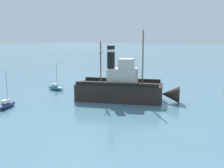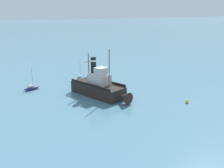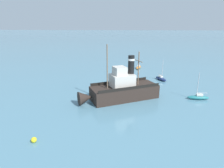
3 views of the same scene
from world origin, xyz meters
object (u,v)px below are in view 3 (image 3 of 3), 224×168
object	(u,v)px
sailboat_teal	(198,97)
mooring_buoy	(34,140)
sailboat_orange	(138,67)
old_tugboat	(121,89)
sailboat_navy	(161,78)

from	to	relation	value
sailboat_teal	mooring_buoy	bearing A→B (deg)	121.92
sailboat_orange	old_tugboat	bearing A→B (deg)	169.13
old_tugboat	sailboat_teal	distance (m)	13.90
old_tugboat	mooring_buoy	world-z (taller)	old_tugboat
old_tugboat	sailboat_navy	distance (m)	15.79
sailboat_orange	mooring_buoy	world-z (taller)	sailboat_orange
old_tugboat	sailboat_teal	bearing A→B (deg)	-87.48
sailboat_teal	old_tugboat	bearing A→B (deg)	92.52
sailboat_orange	sailboat_teal	bearing A→B (deg)	-159.68
old_tugboat	sailboat_orange	xyz separation A→B (m)	(24.96, -4.79, -1.40)
sailboat_teal	sailboat_orange	world-z (taller)	same
sailboat_teal	mooring_buoy	world-z (taller)	sailboat_teal
sailboat_navy	sailboat_teal	bearing A→B (deg)	-159.52
sailboat_teal	mooring_buoy	size ratio (longest dim) A/B	7.49
sailboat_navy	mooring_buoy	xyz separation A→B (m)	(-26.87, 19.25, -0.10)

